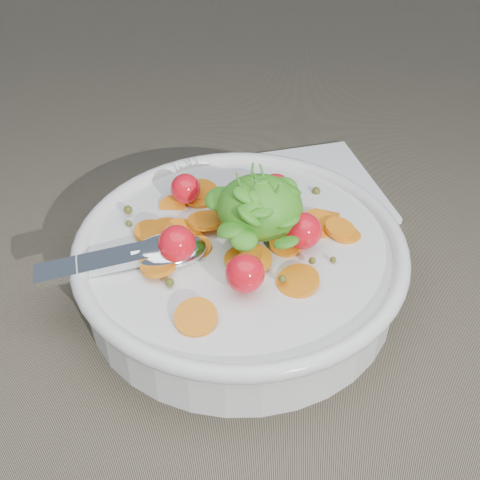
{
  "coord_description": "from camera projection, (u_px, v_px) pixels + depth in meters",
  "views": [
    {
      "loc": [
        0.05,
        -0.34,
        0.35
      ],
      "look_at": [
        0.02,
        0.02,
        0.05
      ],
      "focal_mm": 45.0,
      "sensor_mm": 36.0,
      "label": 1
    }
  ],
  "objects": [
    {
      "name": "ground",
      "position": [
        209.0,
        300.0,
        0.49
      ],
      "size": [
        6.0,
        6.0,
        0.0
      ],
      "primitive_type": "plane",
      "color": "#726751",
      "rests_on": "ground"
    },
    {
      "name": "bowl",
      "position": [
        240.0,
        261.0,
        0.48
      ],
      "size": [
        0.28,
        0.26,
        0.11
      ],
      "color": "white",
      "rests_on": "ground"
    },
    {
      "name": "napkin",
      "position": [
        294.0,
        191.0,
        0.61
      ],
      "size": [
        0.2,
        0.19,
        0.01
      ],
      "primitive_type": "cube",
      "rotation": [
        0.0,
        0.0,
        0.33
      ],
      "color": "white",
      "rests_on": "ground"
    }
  ]
}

